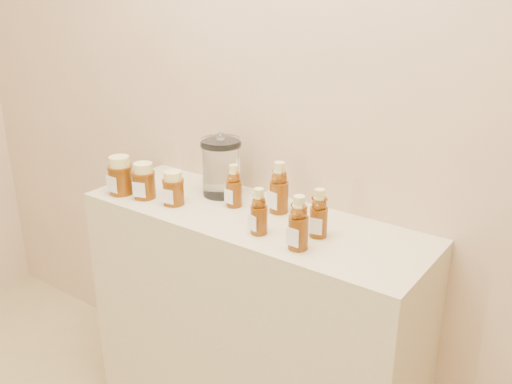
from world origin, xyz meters
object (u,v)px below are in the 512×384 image
Objects in this scene: display_table at (252,330)px; bear_bottle_back_left at (234,183)px; bear_bottle_front_left at (259,208)px; honey_jar_left at (144,181)px; glass_canister at (221,165)px.

bear_bottle_back_left is at bearing 163.02° from display_table.
bear_bottle_back_left is 0.23m from bear_bottle_front_left.
honey_jar_left is (-0.39, -0.10, 0.51)m from display_table.
honey_jar_left is 0.28m from glass_canister.
glass_canister is (-0.10, 0.06, 0.03)m from bear_bottle_back_left.
bear_bottle_back_left is 0.75× the size of glass_canister.
bear_bottle_back_left is 1.31× the size of honey_jar_left.
honey_jar_left is at bearing -166.37° from display_table.
bear_bottle_back_left is (-0.09, 0.03, 0.53)m from display_table.
honey_jar_left is at bearing -137.41° from glass_canister.
honey_jar_left reaches higher than display_table.
display_table is 5.42× the size of glass_canister.
bear_bottle_front_left is at bearing -43.95° from display_table.
honey_jar_left is at bearing -153.90° from bear_bottle_back_left.
display_table is 9.45× the size of honey_jar_left.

